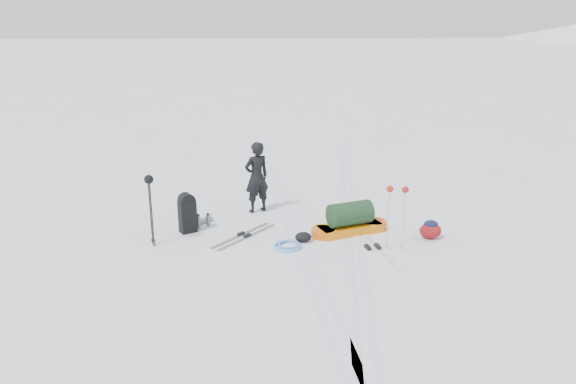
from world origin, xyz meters
name	(u,v)px	position (x,y,z in m)	size (l,w,h in m)	color
ground	(297,241)	(0.00, 0.00, 0.00)	(200.00, 200.00, 0.00)	white
ski_tracks	(322,224)	(0.61, 0.88, 0.00)	(3.38, 17.97, 0.01)	silver
skier	(257,177)	(-0.76, 1.82, 0.81)	(0.59, 0.39, 1.62)	black
pulk_sled	(350,221)	(1.11, 0.39, 0.25)	(1.77, 1.01, 0.65)	orange
expedition_rucksack	(189,213)	(-2.17, 0.70, 0.39)	(0.67, 0.86, 0.84)	black
ski_poles_black	(149,188)	(-2.81, -0.04, 1.17)	(0.18, 0.19, 1.43)	black
ski_poles_silver	(397,197)	(1.80, -0.57, 1.07)	(0.40, 0.19, 1.28)	silver
touring_skis_grey	(244,236)	(-1.06, 0.31, 0.01)	(1.31, 1.47, 0.06)	gray
touring_skis_white	(373,248)	(1.41, -0.50, 0.02)	(0.63, 2.05, 0.07)	white
rope_coil	(288,245)	(-0.21, -0.29, 0.03)	(0.68, 0.68, 0.07)	#5BB5DF
small_daypack	(430,230)	(2.67, -0.04, 0.18)	(0.53, 0.47, 0.38)	maroon
thermos_pair	(203,221)	(-1.92, 0.91, 0.14)	(0.28, 0.21, 0.30)	slate
stuff_sack	(303,237)	(0.11, -0.06, 0.10)	(0.34, 0.26, 0.20)	black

